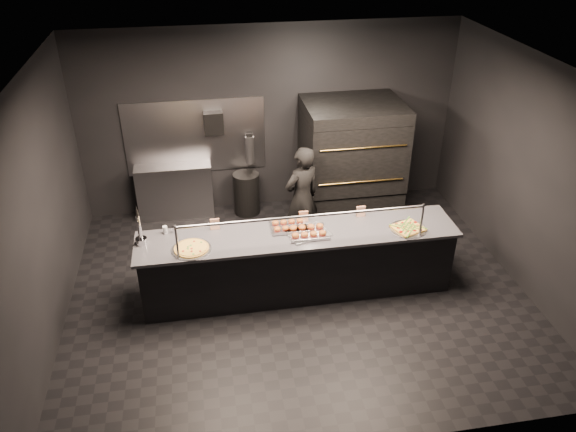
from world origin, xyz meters
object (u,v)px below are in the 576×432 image
object	(u,v)px
beer_tap	(140,233)
pizza_oven	(351,161)
service_counter	(298,262)
trash_bin	(247,193)
slider_tray_b	(308,232)
slider_tray_a	(289,226)
towel_dispenser	(214,123)
fire_extinguisher	(250,149)
worker	(302,198)
round_pizza	(192,249)
square_pizza	(408,228)
prep_shelf	(175,191)

from	to	relation	value
beer_tap	pizza_oven	bearing A→B (deg)	29.97
service_counter	trash_bin	bearing A→B (deg)	101.42
slider_tray_b	slider_tray_a	bearing A→B (deg)	138.72
towel_dispenser	beer_tap	distance (m)	2.58
fire_extinguisher	worker	distance (m)	1.44
pizza_oven	fire_extinguisher	size ratio (longest dim) A/B	3.78
slider_tray_b	pizza_oven	bearing A→B (deg)	60.70
slider_tray_a	pizza_oven	bearing A→B (deg)	53.38
slider_tray_b	trash_bin	bearing A→B (deg)	103.97
towel_dispenser	round_pizza	size ratio (longest dim) A/B	0.72
service_counter	trash_bin	distance (m)	2.27
beer_tap	square_pizza	distance (m)	3.36
pizza_oven	towel_dispenser	xyz separation A→B (m)	(-2.10, 0.49, 0.58)
pizza_oven	prep_shelf	xyz separation A→B (m)	(-2.80, 0.42, -0.52)
trash_bin	worker	distance (m)	1.38
prep_shelf	worker	size ratio (longest dim) A/B	0.75
pizza_oven	square_pizza	bearing A→B (deg)	-84.43
pizza_oven	slider_tray_b	distance (m)	2.22
towel_dispenser	square_pizza	distance (m)	3.48
slider_tray_b	service_counter	bearing A→B (deg)	161.96
slider_tray_b	square_pizza	distance (m)	1.29
slider_tray_b	trash_bin	xyz separation A→B (m)	(-0.56, 2.26, -0.60)
beer_tap	prep_shelf	bearing A→B (deg)	81.11
fire_extinguisher	towel_dispenser	bearing A→B (deg)	-178.96
beer_tap	towel_dispenser	bearing A→B (deg)	65.52
slider_tray_b	trash_bin	size ratio (longest dim) A/B	0.84
towel_dispenser	round_pizza	xyz separation A→B (m)	(-0.45, -2.54, -0.61)
slider_tray_a	trash_bin	world-z (taller)	slider_tray_a
service_counter	square_pizza	bearing A→B (deg)	-6.09
round_pizza	towel_dispenser	bearing A→B (deg)	80.02
pizza_oven	worker	bearing A→B (deg)	-140.42
prep_shelf	slider_tray_b	xyz separation A→B (m)	(1.71, -2.36, 0.50)
service_counter	square_pizza	world-z (taller)	service_counter
towel_dispenser	worker	bearing A→B (deg)	-47.45
slider_tray_b	worker	xyz separation A→B (m)	(0.15, 1.16, -0.15)
service_counter	round_pizza	xyz separation A→B (m)	(-1.35, -0.15, 0.47)
prep_shelf	fire_extinguisher	bearing A→B (deg)	3.66
slider_tray_a	trash_bin	distance (m)	2.18
towel_dispenser	beer_tap	world-z (taller)	towel_dispenser
prep_shelf	slider_tray_a	distance (m)	2.68
service_counter	fire_extinguisher	world-z (taller)	service_counter
fire_extinguisher	round_pizza	size ratio (longest dim) A/B	1.04
beer_tap	worker	distance (m)	2.46
towel_dispenser	slider_tray_a	size ratio (longest dim) A/B	0.73
prep_shelf	round_pizza	size ratio (longest dim) A/B	2.47
slider_tray_b	towel_dispenser	bearing A→B (deg)	112.65
service_counter	fire_extinguisher	bearing A→B (deg)	98.30
trash_bin	worker	world-z (taller)	worker
trash_bin	worker	size ratio (longest dim) A/B	0.44
round_pizza	trash_bin	distance (m)	2.60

